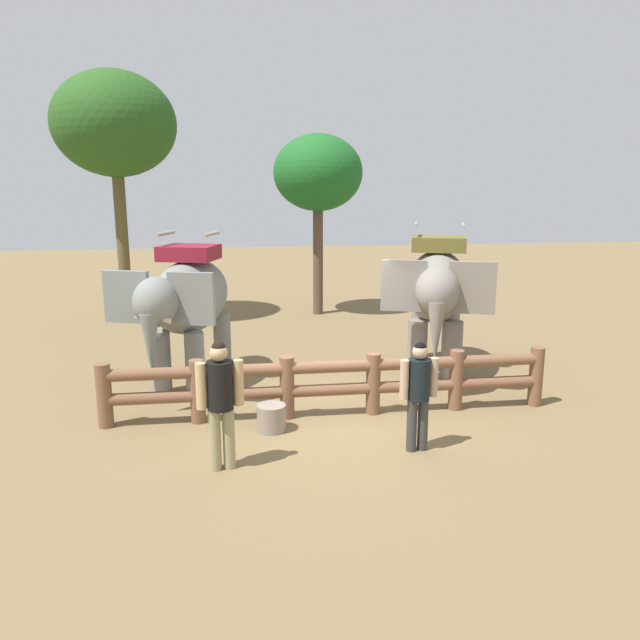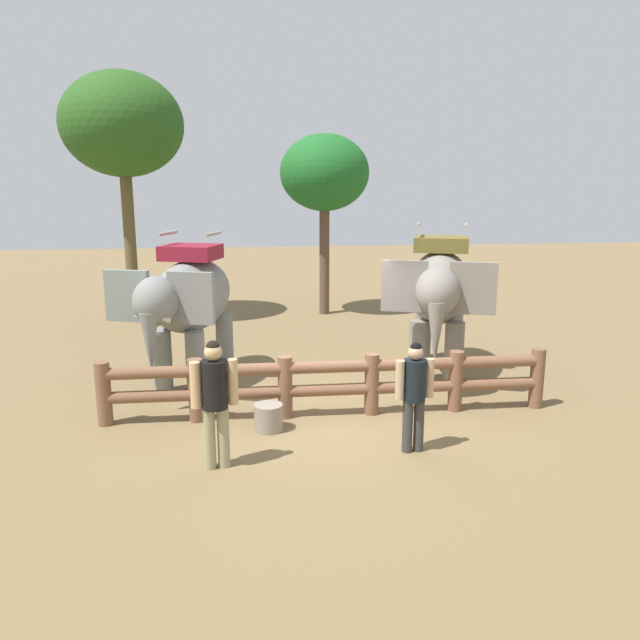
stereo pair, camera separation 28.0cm
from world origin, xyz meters
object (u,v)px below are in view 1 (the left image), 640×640
Objects in this scene: feed_bucket at (271,418)px; elephant_center at (437,291)px; log_fence at (331,381)px; elephant_near_left at (187,301)px; tree_back_center at (318,174)px; tree_far_left at (115,126)px; tourist_man_in_blue at (220,396)px; tourist_woman_in_black at (419,388)px.

elephant_center is at bearing 35.39° from feed_bucket.
log_fence is 3.35m from elephant_near_left.
elephant_near_left is 0.66× the size of tree_back_center.
tree_far_left is at bearing -177.85° from tree_back_center.
tourist_man_in_blue is (-1.79, -1.71, 0.44)m from log_fence.
tree_far_left is at bearing 119.51° from tourist_woman_in_black.
elephant_near_left reaches higher than tourist_man_in_blue.
tourist_woman_in_black is 2.81m from tourist_man_in_blue.
elephant_near_left is at bearing -118.99° from tree_back_center.
elephant_near_left is 3.26m from feed_bucket.
tourist_woman_in_black is (-1.52, -3.58, -0.77)m from elephant_center.
elephant_near_left is 2.15× the size of tourist_woman_in_black.
tourist_woman_in_black reaches higher than log_fence.
log_fence is at bearing 25.97° from feed_bucket.
tourist_man_in_blue is 3.95× the size of feed_bucket.
elephant_near_left is at bearing 99.30° from tourist_man_in_blue.
tree_back_center is (-1.45, 6.35, 2.42)m from elephant_center.
log_fence is 2.14× the size of elephant_near_left.
elephant_near_left is 1.95× the size of tourist_man_in_blue.
elephant_center reaches higher than feed_bucket.
elephant_center reaches higher than tourist_man_in_blue.
tree_far_left is 1.29× the size of tree_back_center.
elephant_center reaches higher than tourist_woman_in_black.
tree_back_center is (3.49, 6.30, 2.48)m from elephant_near_left.
log_fence reaches higher than feed_bucket.
elephant_near_left is at bearing 133.34° from tourist_woman_in_black.
log_fence is 2.52m from tourist_man_in_blue.
tourist_woman_in_black is 12.02m from tree_far_left.
tourist_man_in_blue is 0.34× the size of tree_back_center.
log_fence is 2.06× the size of elephant_center.
tree_back_center is (0.07, 9.93, 3.19)m from tourist_woman_in_black.
log_fence is at bearing 122.99° from tourist_woman_in_black.
tourist_woman_in_black is at bearing -46.66° from elephant_near_left.
tree_far_left is (-7.02, 6.14, 3.66)m from elephant_center.
elephant_near_left is 4.94m from elephant_center.
tourist_man_in_blue is at bearing -74.71° from tree_far_left.
elephant_center is at bearing -41.19° from tree_far_left.
tourist_woman_in_black is 3.59× the size of feed_bucket.
elephant_near_left reaches higher than log_fence.
elephant_center is at bearing -77.17° from tree_back_center.
log_fence is at bearing 43.72° from tourist_man_in_blue.
log_fence is at bearing -141.29° from elephant_center.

